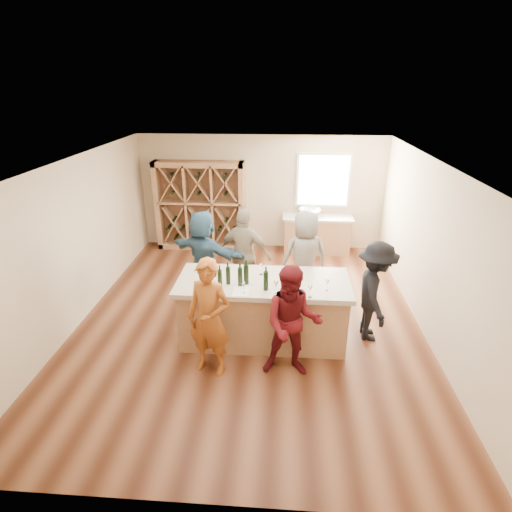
# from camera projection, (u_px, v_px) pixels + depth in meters

# --- Properties ---
(floor) EXTENTS (6.00, 7.00, 0.10)m
(floor) POSITION_uv_depth(u_px,v_px,m) (250.00, 320.00, 7.28)
(floor) COLOR brown
(floor) RESTS_ON ground
(ceiling) EXTENTS (6.00, 7.00, 0.10)m
(ceiling) POSITION_uv_depth(u_px,v_px,m) (249.00, 160.00, 6.10)
(ceiling) COLOR white
(ceiling) RESTS_ON ground
(wall_back) EXTENTS (6.00, 0.10, 2.80)m
(wall_back) POSITION_uv_depth(u_px,v_px,m) (261.00, 192.00, 9.93)
(wall_back) COLOR beige
(wall_back) RESTS_ON ground
(wall_front) EXTENTS (6.00, 0.10, 2.80)m
(wall_front) POSITION_uv_depth(u_px,v_px,m) (214.00, 404.00, 3.45)
(wall_front) COLOR beige
(wall_front) RESTS_ON ground
(wall_left) EXTENTS (0.10, 7.00, 2.80)m
(wall_left) POSITION_uv_depth(u_px,v_px,m) (73.00, 242.00, 6.88)
(wall_left) COLOR beige
(wall_left) RESTS_ON ground
(wall_right) EXTENTS (0.10, 7.00, 2.80)m
(wall_right) POSITION_uv_depth(u_px,v_px,m) (436.00, 252.00, 6.50)
(wall_right) COLOR beige
(wall_right) RESTS_ON ground
(window_frame) EXTENTS (1.30, 0.06, 1.30)m
(window_frame) POSITION_uv_depth(u_px,v_px,m) (323.00, 180.00, 9.62)
(window_frame) COLOR white
(window_frame) RESTS_ON wall_back
(window_pane) EXTENTS (1.18, 0.01, 1.18)m
(window_pane) POSITION_uv_depth(u_px,v_px,m) (323.00, 181.00, 9.59)
(window_pane) COLOR white
(window_pane) RESTS_ON wall_back
(wine_rack) EXTENTS (2.20, 0.45, 2.20)m
(wine_rack) POSITION_uv_depth(u_px,v_px,m) (200.00, 206.00, 9.89)
(wine_rack) COLOR #A3744E
(wine_rack) RESTS_ON floor
(back_counter_base) EXTENTS (1.60, 0.58, 0.86)m
(back_counter_base) POSITION_uv_depth(u_px,v_px,m) (316.00, 235.00, 9.91)
(back_counter_base) COLOR #A3744E
(back_counter_base) RESTS_ON floor
(back_counter_top) EXTENTS (1.70, 0.62, 0.06)m
(back_counter_top) POSITION_uv_depth(u_px,v_px,m) (318.00, 218.00, 9.73)
(back_counter_top) COLOR #BFB19D
(back_counter_top) RESTS_ON back_counter_base
(sink) EXTENTS (0.54, 0.54, 0.19)m
(sink) POSITION_uv_depth(u_px,v_px,m) (310.00, 213.00, 9.69)
(sink) COLOR silver
(sink) RESTS_ON back_counter_top
(faucet) EXTENTS (0.02, 0.02, 0.30)m
(faucet) POSITION_uv_depth(u_px,v_px,m) (309.00, 208.00, 9.83)
(faucet) COLOR silver
(faucet) RESTS_ON back_counter_top
(tasting_counter_base) EXTENTS (2.60, 1.00, 1.00)m
(tasting_counter_base) POSITION_uv_depth(u_px,v_px,m) (263.00, 312.00, 6.51)
(tasting_counter_base) COLOR #A3744E
(tasting_counter_base) RESTS_ON floor
(tasting_counter_top) EXTENTS (2.72, 1.12, 0.08)m
(tasting_counter_top) POSITION_uv_depth(u_px,v_px,m) (263.00, 283.00, 6.29)
(tasting_counter_top) COLOR #BFB19D
(tasting_counter_top) RESTS_ON tasting_counter_base
(wine_bottle_a) EXTENTS (0.09, 0.09, 0.30)m
(wine_bottle_a) POSITION_uv_depth(u_px,v_px,m) (206.00, 276.00, 6.09)
(wine_bottle_a) COLOR black
(wine_bottle_a) RESTS_ON tasting_counter_top
(wine_bottle_b) EXTENTS (0.07, 0.07, 0.27)m
(wine_bottle_b) POSITION_uv_depth(u_px,v_px,m) (220.00, 278.00, 6.04)
(wine_bottle_b) COLOR black
(wine_bottle_b) RESTS_ON tasting_counter_top
(wine_bottle_c) EXTENTS (0.09, 0.09, 0.28)m
(wine_bottle_c) POSITION_uv_depth(u_px,v_px,m) (228.00, 276.00, 6.12)
(wine_bottle_c) COLOR black
(wine_bottle_c) RESTS_ON tasting_counter_top
(wine_bottle_d) EXTENTS (0.09, 0.09, 0.30)m
(wine_bottle_d) POSITION_uv_depth(u_px,v_px,m) (240.00, 277.00, 6.05)
(wine_bottle_d) COLOR black
(wine_bottle_d) RESTS_ON tasting_counter_top
(wine_bottle_e) EXTENTS (0.09, 0.09, 0.32)m
(wine_bottle_e) POSITION_uv_depth(u_px,v_px,m) (246.00, 274.00, 6.11)
(wine_bottle_e) COLOR black
(wine_bottle_e) RESTS_ON tasting_counter_top
(wine_glass_a) EXTENTS (0.06, 0.06, 0.16)m
(wine_glass_a) POSITION_uv_depth(u_px,v_px,m) (244.00, 288.00, 5.87)
(wine_glass_a) COLOR white
(wine_glass_a) RESTS_ON tasting_counter_top
(wine_glass_b) EXTENTS (0.09, 0.09, 0.20)m
(wine_glass_b) POSITION_uv_depth(u_px,v_px,m) (276.00, 287.00, 5.85)
(wine_glass_b) COLOR white
(wine_glass_b) RESTS_ON tasting_counter_top
(wine_glass_c) EXTENTS (0.07, 0.07, 0.18)m
(wine_glass_c) POSITION_uv_depth(u_px,v_px,m) (310.00, 292.00, 5.74)
(wine_glass_c) COLOR white
(wine_glass_c) RESTS_ON tasting_counter_top
(wine_glass_d) EXTENTS (0.07, 0.07, 0.17)m
(wine_glass_d) POSITION_uv_depth(u_px,v_px,m) (289.00, 279.00, 6.12)
(wine_glass_d) COLOR white
(wine_glass_d) RESTS_ON tasting_counter_top
(wine_glass_e) EXTENTS (0.09, 0.09, 0.17)m
(wine_glass_e) POSITION_uv_depth(u_px,v_px,m) (327.00, 286.00, 5.93)
(wine_glass_e) COLOR white
(wine_glass_e) RESTS_ON tasting_counter_top
(tasting_menu_a) EXTENTS (0.24, 0.32, 0.00)m
(tasting_menu_a) POSITION_uv_depth(u_px,v_px,m) (241.00, 291.00, 5.96)
(tasting_menu_a) COLOR white
(tasting_menu_a) RESTS_ON tasting_counter_top
(tasting_menu_b) EXTENTS (0.29, 0.32, 0.00)m
(tasting_menu_b) POSITION_uv_depth(u_px,v_px,m) (281.00, 295.00, 5.84)
(tasting_menu_b) COLOR white
(tasting_menu_b) RESTS_ON tasting_counter_top
(tasting_menu_c) EXTENTS (0.25, 0.31, 0.00)m
(tasting_menu_c) POSITION_uv_depth(u_px,v_px,m) (320.00, 294.00, 5.86)
(tasting_menu_c) COLOR white
(tasting_menu_c) RESTS_ON tasting_counter_top
(person_near_left) EXTENTS (0.76, 0.63, 1.79)m
(person_near_left) POSITION_uv_depth(u_px,v_px,m) (209.00, 318.00, 5.62)
(person_near_left) COLOR #994C19
(person_near_left) RESTS_ON floor
(person_near_right) EXTENTS (0.84, 0.47, 1.71)m
(person_near_right) POSITION_uv_depth(u_px,v_px,m) (292.00, 323.00, 5.58)
(person_near_right) COLOR #590F14
(person_near_right) RESTS_ON floor
(person_server) EXTENTS (0.52, 1.10, 1.70)m
(person_server) POSITION_uv_depth(u_px,v_px,m) (374.00, 292.00, 6.41)
(person_server) COLOR black
(person_server) RESTS_ON floor
(person_far_mid) EXTENTS (1.18, 0.86, 1.81)m
(person_far_mid) POSITION_uv_depth(u_px,v_px,m) (245.00, 254.00, 7.64)
(person_far_mid) COLOR gray
(person_far_mid) RESTS_ON floor
(person_far_right) EXTENTS (1.00, 0.78, 1.81)m
(person_far_right) POSITION_uv_depth(u_px,v_px,m) (305.00, 257.00, 7.51)
(person_far_right) COLOR slate
(person_far_right) RESTS_ON floor
(person_far_left) EXTENTS (1.73, 1.22, 1.76)m
(person_far_left) POSITION_uv_depth(u_px,v_px,m) (204.00, 255.00, 7.69)
(person_far_left) COLOR #335972
(person_far_left) RESTS_ON floor
(wine_bottle_f) EXTENTS (0.07, 0.07, 0.30)m
(wine_bottle_f) POSITION_uv_depth(u_px,v_px,m) (266.00, 281.00, 5.94)
(wine_bottle_f) COLOR black
(wine_bottle_f) RESTS_ON tasting_counter_top
(wine_glass_f) EXTENTS (0.07, 0.07, 0.18)m
(wine_glass_f) POSITION_uv_depth(u_px,v_px,m) (261.00, 270.00, 6.42)
(wine_glass_f) COLOR white
(wine_glass_f) RESTS_ON tasting_counter_top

